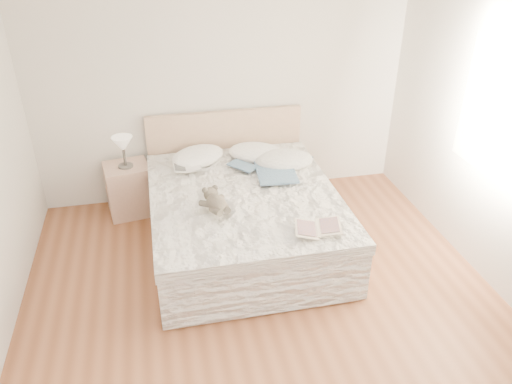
# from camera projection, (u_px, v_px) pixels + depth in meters

# --- Properties ---
(floor) EXTENTS (4.00, 4.50, 0.00)m
(floor) POSITION_uv_depth(u_px,v_px,m) (271.00, 324.00, 3.98)
(floor) COLOR brown
(floor) RESTS_ON ground
(wall_back) EXTENTS (4.00, 0.02, 2.70)m
(wall_back) POSITION_uv_depth(u_px,v_px,m) (222.00, 77.00, 5.23)
(wall_back) COLOR silver
(wall_back) RESTS_ON ground
(window) EXTENTS (0.02, 1.30, 1.10)m
(window) POSITION_uv_depth(u_px,v_px,m) (512.00, 121.00, 3.89)
(window) COLOR white
(window) RESTS_ON wall_right
(bed) EXTENTS (1.72, 2.14, 1.00)m
(bed) POSITION_uv_depth(u_px,v_px,m) (243.00, 214.00, 4.84)
(bed) COLOR tan
(bed) RESTS_ON floor
(nightstand) EXTENTS (0.51, 0.47, 0.56)m
(nightstand) POSITION_uv_depth(u_px,v_px,m) (129.00, 189.00, 5.33)
(nightstand) COLOR tan
(nightstand) RESTS_ON floor
(table_lamp) EXTENTS (0.26, 0.26, 0.33)m
(table_lamp) POSITION_uv_depth(u_px,v_px,m) (123.00, 146.00, 5.05)
(table_lamp) COLOR #504A44
(table_lamp) RESTS_ON nightstand
(pillow_left) EXTENTS (0.72, 0.65, 0.18)m
(pillow_left) POSITION_uv_depth(u_px,v_px,m) (198.00, 156.00, 5.20)
(pillow_left) COLOR white
(pillow_left) RESTS_ON bed
(pillow_middle) EXTENTS (0.71, 0.63, 0.18)m
(pillow_middle) POSITION_uv_depth(u_px,v_px,m) (256.00, 153.00, 5.28)
(pillow_middle) COLOR white
(pillow_middle) RESTS_ON bed
(pillow_right) EXTENTS (0.64, 0.47, 0.18)m
(pillow_right) POSITION_uv_depth(u_px,v_px,m) (284.00, 160.00, 5.13)
(pillow_right) COLOR silver
(pillow_right) RESTS_ON bed
(blouse) EXTENTS (0.65, 0.68, 0.02)m
(blouse) POSITION_uv_depth(u_px,v_px,m) (275.00, 171.00, 4.94)
(blouse) COLOR #395572
(blouse) RESTS_ON bed
(photo_book) EXTENTS (0.28, 0.20, 0.02)m
(photo_book) POSITION_uv_depth(u_px,v_px,m) (187.00, 168.00, 4.99)
(photo_book) COLOR silver
(photo_book) RESTS_ON bed
(childrens_book) EXTENTS (0.45, 0.35, 0.03)m
(childrens_book) POSITION_uv_depth(u_px,v_px,m) (318.00, 228.00, 4.05)
(childrens_book) COLOR beige
(childrens_book) RESTS_ON bed
(teddy_bear) EXTENTS (0.30, 0.35, 0.16)m
(teddy_bear) POSITION_uv_depth(u_px,v_px,m) (217.00, 209.00, 4.27)
(teddy_bear) COLOR brown
(teddy_bear) RESTS_ON bed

